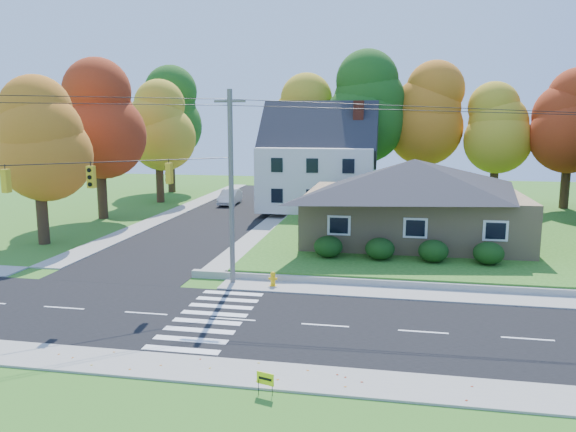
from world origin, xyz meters
The scene contains 22 objects.
ground centered at (0.00, 0.00, 0.00)m, with size 120.00×120.00×0.00m, color #3D7923.
road_main centered at (0.00, 0.00, 0.01)m, with size 90.00×8.00×0.02m, color black.
road_cross centered at (-8.00, 26.00, 0.01)m, with size 8.00×44.00×0.02m, color black.
sidewalk_north centered at (0.00, 5.00, 0.04)m, with size 90.00×2.00×0.08m, color #9C9A90.
sidewalk_south centered at (0.00, -5.00, 0.04)m, with size 90.00×2.00×0.08m, color #9C9A90.
lawn centered at (13.00, 21.00, 0.25)m, with size 30.00×30.00×0.50m, color #3D7923.
ranch_house centered at (8.00, 16.00, 3.27)m, with size 14.60×10.60×5.40m.
colonial_house centered at (0.04, 28.00, 4.58)m, with size 10.40×8.40×9.60m.
hedge_row centered at (7.50, 9.80, 1.14)m, with size 10.70×1.70×1.27m.
traffic_infrastructure centered at (-0.15, 1.35, 5.15)m, with size 38.10×10.66×10.00m.
tree_lot_0 centered at (-2.00, 34.00, 8.31)m, with size 6.72×6.72×12.51m.
tree_lot_1 centered at (4.00, 33.00, 9.61)m, with size 7.84×7.84×14.60m.
tree_lot_2 centered at (10.00, 34.00, 8.96)m, with size 7.28×7.28×13.56m.
tree_lot_3 centered at (16.00, 33.00, 7.65)m, with size 6.16×6.16×11.47m.
tree_lot_4 centered at (22.00, 32.00, 8.31)m, with size 6.72×6.72×12.51m.
tree_west_0 centered at (-17.00, 12.00, 7.15)m, with size 6.16×6.16×11.47m.
tree_west_1 centered at (-18.00, 22.00, 8.46)m, with size 7.28×7.28×13.56m.
tree_west_2 centered at (-17.00, 32.00, 7.81)m, with size 6.72×6.72×12.51m.
tree_west_3 centered at (-19.00, 40.00, 9.11)m, with size 7.84×7.84×14.60m.
white_car centered at (-9.44, 31.69, 0.77)m, with size 1.60×4.58×1.51m, color silver.
fire_hydrant centered at (0.71, 4.95, 0.39)m, with size 0.46×0.37×0.82m.
yard_sign centered at (2.87, -6.28, 0.54)m, with size 0.59×0.20×0.75m.
Camera 1 is at (6.56, -22.22, 8.55)m, focal length 35.00 mm.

